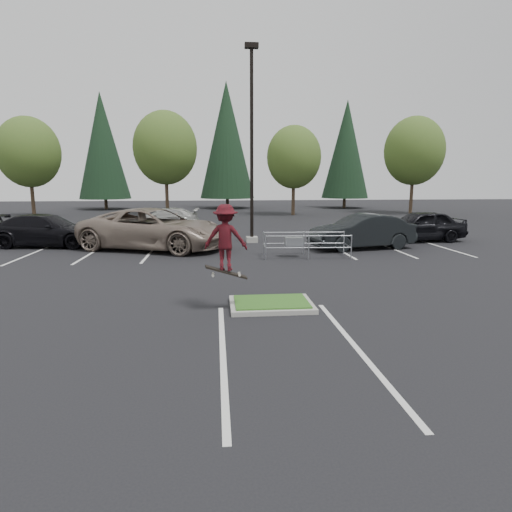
{
  "coord_description": "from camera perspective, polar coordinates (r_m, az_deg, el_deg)",
  "views": [
    {
      "loc": [
        -1.45,
        -10.94,
        3.36
      ],
      "look_at": [
        -0.27,
        1.5,
        1.12
      ],
      "focal_mm": 30.0,
      "sensor_mm": 36.0,
      "label": 1
    }
  ],
  "objects": [
    {
      "name": "ground",
      "position": [
        11.53,
        2.05,
        -6.77
      ],
      "size": [
        120.0,
        120.0,
        0.0
      ],
      "primitive_type": "plane",
      "color": "black",
      "rests_on": "ground"
    },
    {
      "name": "grass_median",
      "position": [
        11.51,
        2.05,
        -6.4
      ],
      "size": [
        2.2,
        1.6,
        0.16
      ],
      "color": "gray",
      "rests_on": "ground"
    },
    {
      "name": "stall_lines",
      "position": [
        17.29,
        -5.0,
        -1.07
      ],
      "size": [
        22.62,
        17.6,
        0.01
      ],
      "color": "silver",
      "rests_on": "ground"
    },
    {
      "name": "light_pole",
      "position": [
        23.05,
        -0.58,
        13.14
      ],
      "size": [
        0.7,
        0.6,
        10.12
      ],
      "color": "gray",
      "rests_on": "ground"
    },
    {
      "name": "decid_a",
      "position": [
        44.25,
        -28.04,
        11.87
      ],
      "size": [
        5.44,
        5.44,
        8.91
      ],
      "color": "#38281C",
      "rests_on": "ground"
    },
    {
      "name": "decid_b",
      "position": [
        41.81,
        -12.01,
        13.62
      ],
      "size": [
        5.89,
        5.89,
        9.64
      ],
      "color": "#38281C",
      "rests_on": "ground"
    },
    {
      "name": "decid_c",
      "position": [
        41.49,
        5.04,
        12.73
      ],
      "size": [
        5.12,
        5.12,
        8.38
      ],
      "color": "#38281C",
      "rests_on": "ground"
    },
    {
      "name": "decid_d",
      "position": [
        45.69,
        20.29,
        12.74
      ],
      "size": [
        5.76,
        5.76,
        9.43
      ],
      "color": "#38281C",
      "rests_on": "ground"
    },
    {
      "name": "conif_a",
      "position": [
        52.6,
        -19.79,
        13.65
      ],
      "size": [
        5.72,
        5.72,
        13.0
      ],
      "color": "#38281C",
      "rests_on": "ground"
    },
    {
      "name": "conif_b",
      "position": [
        51.66,
        -3.92,
        15.11
      ],
      "size": [
        6.38,
        6.38,
        14.5
      ],
      "color": "#38281C",
      "rests_on": "ground"
    },
    {
      "name": "conif_c",
      "position": [
        52.87,
        11.93,
        13.72
      ],
      "size": [
        5.5,
        5.5,
        12.5
      ],
      "color": "#38281C",
      "rests_on": "ground"
    },
    {
      "name": "cart_corral",
      "position": [
        18.81,
        5.45,
        1.87
      ],
      "size": [
        3.78,
        1.51,
        1.05
      ],
      "rotation": [
        0.0,
        0.0,
        -0.05
      ],
      "color": "#999BA1",
      "rests_on": "ground"
    },
    {
      "name": "skateboarder",
      "position": [
        10.84,
        -4.06,
        2.39
      ],
      "size": [
        1.18,
        0.81,
        1.92
      ],
      "rotation": [
        0.0,
        0.0,
        2.97
      ],
      "color": "black",
      "rests_on": "ground"
    },
    {
      "name": "car_l_tan",
      "position": [
        21.41,
        -13.6,
        3.55
      ],
      "size": [
        7.91,
        5.72,
        2.0
      ],
      "primitive_type": "imported",
      "rotation": [
        0.0,
        0.0,
        1.2
      ],
      "color": "gray",
      "rests_on": "ground"
    },
    {
      "name": "car_l_black",
      "position": [
        24.13,
        -26.18,
        3.06
      ],
      "size": [
        5.88,
        3.01,
        1.63
      ],
      "primitive_type": "imported",
      "rotation": [
        0.0,
        0.0,
        1.44
      ],
      "color": "black",
      "rests_on": "ground"
    },
    {
      "name": "car_r_charc",
      "position": [
        21.64,
        13.95,
        3.19
      ],
      "size": [
        5.38,
        2.76,
        1.69
      ],
      "primitive_type": "imported",
      "rotation": [
        0.0,
        0.0,
        4.91
      ],
      "color": "black",
      "rests_on": "ground"
    },
    {
      "name": "car_r_black",
      "position": [
        25.19,
        20.97,
        3.78
      ],
      "size": [
        5.18,
        2.45,
        1.71
      ],
      "primitive_type": "imported",
      "rotation": [
        0.0,
        0.0,
        4.8
      ],
      "color": "black",
      "rests_on": "ground"
    },
    {
      "name": "car_far_silver",
      "position": [
        31.09,
        -12.0,
        5.01
      ],
      "size": [
        4.83,
        2.13,
        1.38
      ],
      "primitive_type": "imported",
      "rotation": [
        0.0,
        0.0,
        4.67
      ],
      "color": "#B0B1AB",
      "rests_on": "ground"
    }
  ]
}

